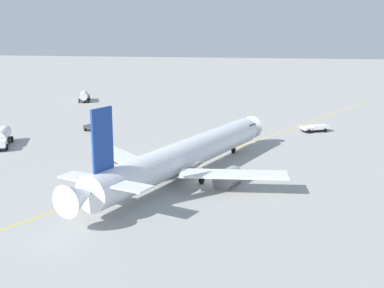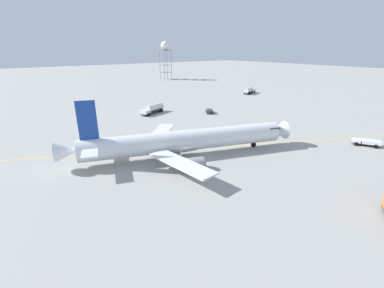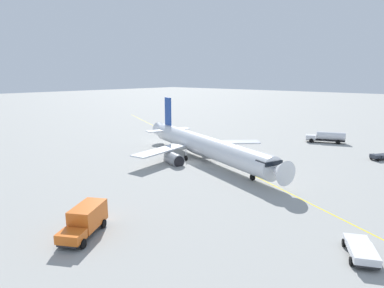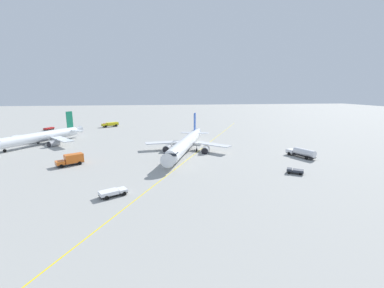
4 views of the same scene
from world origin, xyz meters
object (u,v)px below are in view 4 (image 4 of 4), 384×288
object	(u,v)px
airliner_main	(186,144)
airliner_secondary	(40,137)
baggage_truck_truck	(295,171)
ops_pickup_truck	(49,128)
fuel_tanker_truck	(302,152)
pushback_tug_truck	(113,192)
catering_truck_truck	(71,159)
fire_tender_truck	(110,124)

from	to	relation	value
airliner_main	airliner_secondary	world-z (taller)	airliner_main
baggage_truck_truck	ops_pickup_truck	xyz separation A→B (m)	(91.10, -88.41, 0.10)
airliner_secondary	fuel_tanker_truck	xyz separation A→B (m)	(-89.72, 32.46, -1.36)
airliner_secondary	pushback_tug_truck	distance (m)	65.66
airliner_main	fuel_tanker_truck	bearing A→B (deg)	89.69
airliner_main	catering_truck_truck	world-z (taller)	airliner_main
ops_pickup_truck	airliner_secondary	bearing A→B (deg)	43.02
baggage_truck_truck	ops_pickup_truck	size ratio (longest dim) A/B	0.73
airliner_secondary	fuel_tanker_truck	size ratio (longest dim) A/B	3.67
pushback_tug_truck	fire_tender_truck	distance (m)	105.44
airliner_main	fire_tender_truck	world-z (taller)	airliner_main
airliner_secondary	baggage_truck_truck	xyz separation A→B (m)	(-78.91, 47.44, -2.22)
catering_truck_truck	fuel_tanker_truck	world-z (taller)	catering_truck_truck
pushback_tug_truck	ops_pickup_truck	world-z (taller)	ops_pickup_truck
airliner_main	pushback_tug_truck	bearing A→B (deg)	-9.38
fire_tender_truck	ops_pickup_truck	distance (m)	31.76
baggage_truck_truck	airliner_secondary	bearing A→B (deg)	1.24
fire_tender_truck	ops_pickup_truck	size ratio (longest dim) A/B	1.58
pushback_tug_truck	ops_pickup_truck	bearing A→B (deg)	88.68
catering_truck_truck	fire_tender_truck	bearing A→B (deg)	-119.65
baggage_truck_truck	pushback_tug_truck	distance (m)	44.42
baggage_truck_truck	ops_pickup_truck	world-z (taller)	ops_pickup_truck
baggage_truck_truck	fuel_tanker_truck	distance (m)	18.49
catering_truck_truck	pushback_tug_truck	xyz separation A→B (m)	(-14.84, 24.41, -0.85)
catering_truck_truck	ops_pickup_truck	xyz separation A→B (m)	(32.55, -71.94, -0.85)
airliner_main	fuel_tanker_truck	size ratio (longest dim) A/B	4.57
fire_tender_truck	airliner_main	bearing A→B (deg)	84.22
airliner_secondary	fire_tender_truck	size ratio (longest dim) A/B	3.78
catering_truck_truck	airliner_secondary	bearing A→B (deg)	-87.60
airliner_secondary	catering_truck_truck	bearing A→B (deg)	65.16
ops_pickup_truck	baggage_truck_truck	bearing A→B (deg)	72.31
airliner_main	airliner_secondary	xyz separation A→B (m)	(54.42, -20.00, 0.02)
airliner_secondary	baggage_truck_truck	world-z (taller)	airliner_secondary
pushback_tug_truck	fire_tender_truck	world-z (taller)	fire_tender_truck
fire_tender_truck	ops_pickup_truck	xyz separation A→B (m)	(30.78, 7.77, -0.72)
fire_tender_truck	airliner_secondary	bearing A→B (deg)	35.81
airliner_main	airliner_secondary	distance (m)	57.98
catering_truck_truck	fuel_tanker_truck	distance (m)	69.37
airliner_secondary	fuel_tanker_truck	world-z (taller)	airliner_secondary
catering_truck_truck	baggage_truck_truck	world-z (taller)	catering_truck_truck
baggage_truck_truck	fire_tender_truck	xyz separation A→B (m)	(60.32, -96.18, 0.82)
pushback_tug_truck	baggage_truck_truck	bearing A→B (deg)	-17.21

